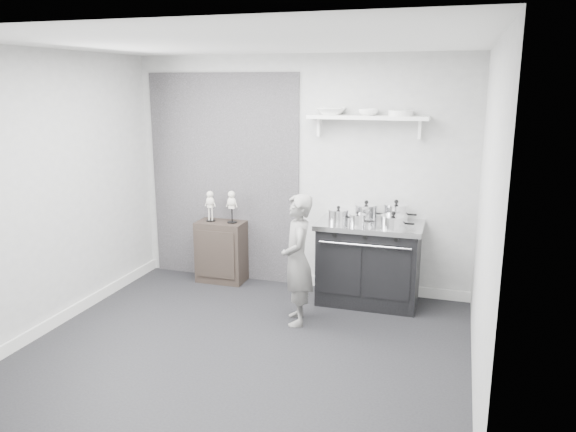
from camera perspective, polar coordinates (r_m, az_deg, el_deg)
The scene contains 16 objects.
ground at distance 5.33m, azimuth -4.44°, elevation -13.23°, with size 4.00×4.00×0.00m, color black.
room_shell at distance 4.99m, azimuth -5.10°, elevation 4.77°, with size 4.02×3.62×2.71m.
wall_shelf at distance 6.18m, azimuth 8.10°, elevation 9.79°, with size 1.30×0.26×0.24m.
stove at distance 6.26m, azimuth 8.22°, elevation -4.66°, with size 1.13×0.71×0.91m.
side_cabinet at distance 6.91m, azimuth -6.77°, elevation -3.60°, with size 0.58×0.34×0.75m, color black.
child at distance 5.60m, azimuth 0.96°, elevation -4.48°, with size 0.48×0.32×1.33m, color slate.
pot_front_left at distance 6.08m, azimuth 5.14°, elevation 0.02°, with size 0.31×0.22×0.19m.
pot_back_left at distance 6.23m, azimuth 7.95°, elevation 0.40°, with size 0.35×0.26×0.22m.
pot_back_right at distance 6.20m, azimuth 10.91°, elevation 0.33°, with size 0.36×0.27×0.25m.
pot_front_right at distance 5.93m, azimuth 10.63°, elevation -0.58°, with size 0.35×0.26×0.18m.
pot_front_center at distance 5.97m, azimuth 7.09°, elevation -0.39°, with size 0.26×0.17×0.16m.
skeleton_full at distance 6.81m, azimuth -7.91°, elevation 1.24°, with size 0.12×0.08×0.43m, color beige, non-canonical shape.
skeleton_torso at distance 6.70m, azimuth -5.74°, elevation 1.18°, with size 0.13×0.08×0.45m, color beige, non-canonical shape.
bowl_large at distance 6.25m, azimuth 4.41°, elevation 10.57°, with size 0.32×0.32×0.08m, color white.
bowl_small at distance 6.17m, azimuth 8.15°, elevation 10.40°, with size 0.22×0.22×0.07m, color white.
plate_stack at distance 6.13m, azimuth 11.38°, elevation 10.21°, with size 0.26×0.26×0.06m, color white.
Camera 1 is at (1.79, -4.41, 2.38)m, focal length 35.00 mm.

